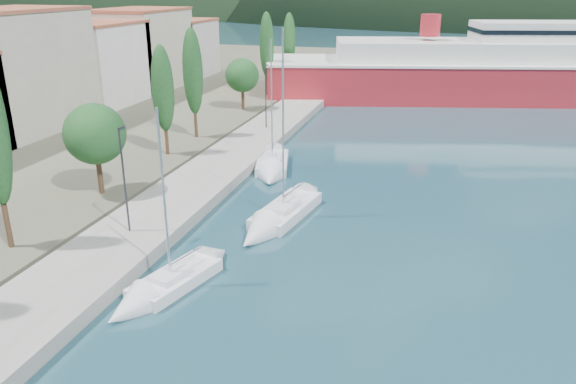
% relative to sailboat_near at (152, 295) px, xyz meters
% --- Properties ---
extents(ground, '(1400.00, 1400.00, 0.00)m').
position_rel_sailboat_near_xyz_m(ground, '(4.79, 112.92, -0.27)').
color(ground, '#204551').
extents(quay, '(5.00, 88.00, 0.80)m').
position_rel_sailboat_near_xyz_m(quay, '(-4.21, 18.92, 0.13)').
color(quay, gray).
rests_on(quay, ground).
extents(town_buildings, '(9.20, 69.20, 11.30)m').
position_rel_sailboat_near_xyz_m(town_buildings, '(-27.21, 29.83, 5.29)').
color(town_buildings, beige).
rests_on(town_buildings, land_strip).
extents(tree_row, '(4.05, 64.68, 11.15)m').
position_rel_sailboat_near_xyz_m(tree_row, '(-9.46, 23.25, 5.62)').
color(tree_row, '#47301E').
rests_on(tree_row, land_strip).
extents(lamp_posts, '(0.15, 47.08, 6.06)m').
position_rel_sailboat_near_xyz_m(lamp_posts, '(-4.21, 6.69, 3.81)').
color(lamp_posts, '#2D2D33').
rests_on(lamp_posts, quay).
extents(sailboat_near, '(3.83, 7.17, 9.88)m').
position_rel_sailboat_near_xyz_m(sailboat_near, '(0.00, 0.00, 0.00)').
color(sailboat_near, silver).
rests_on(sailboat_near, ground).
extents(sailboat_mid, '(3.77, 9.09, 12.71)m').
position_rel_sailboat_near_xyz_m(sailboat_mid, '(2.95, 9.54, 0.03)').
color(sailboat_mid, silver).
rests_on(sailboat_mid, ground).
extents(sailboat_far, '(4.21, 7.97, 11.18)m').
position_rel_sailboat_near_xyz_m(sailboat_far, '(-0.12, 19.28, 0.04)').
color(sailboat_far, silver).
rests_on(sailboat_far, ground).
extents(ferry, '(56.92, 24.28, 11.06)m').
position_rel_sailboat_near_xyz_m(ferry, '(17.45, 56.02, 3.09)').
color(ferry, '#AF2029').
rests_on(ferry, ground).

